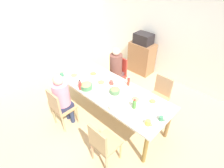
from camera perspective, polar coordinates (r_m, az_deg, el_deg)
The scene contains 28 objects.
ground_plane at distance 4.04m, azimuth 0.00°, elevation -10.55°, with size 6.25×6.25×0.00m, color tan.
wall_back at distance 4.98m, azimuth 19.26°, elevation 15.05°, with size 5.45×0.12×2.60m, color silver.
wall_left at distance 5.25m, azimuth -22.38°, elevation 15.45°, with size 0.12×4.71×2.60m, color silver.
dining_table at distance 3.56m, azimuth 0.00°, elevation -2.89°, with size 2.41×0.93×0.77m.
chair_0 at distance 3.00m, azimuth -2.99°, elevation -18.23°, with size 0.40×0.40×0.90m.
chair_1 at distance 4.51m, azimuth 1.89°, elevation 3.58°, with size 0.40×0.40×0.90m.
person_1 at distance 4.34m, azimuth 1.14°, elevation 5.43°, with size 0.30×0.30×1.21m.
chair_2 at distance 3.68m, azimuth -16.19°, elevation -6.93°, with size 0.40×0.40×0.90m.
person_2 at distance 3.58m, azimuth -15.55°, elevation -3.78°, with size 0.32×0.32×1.20m.
chair_3 at distance 3.96m, azimuth 14.91°, elevation -3.06°, with size 0.40×0.40×0.90m.
plate_0 at distance 3.32m, azimuth 12.72°, elevation -5.50°, with size 0.20×0.20×0.04m.
plate_1 at distance 3.99m, azimuth -11.93°, elevation 2.63°, with size 0.25×0.25×0.04m.
plate_2 at distance 3.98m, azimuth -5.97°, elevation 3.16°, with size 0.25×0.25×0.04m.
plate_3 at distance 3.70m, azimuth -3.44°, elevation 0.43°, with size 0.25×0.25×0.04m.
plate_4 at distance 3.31m, azimuth 7.45°, elevation -4.89°, with size 0.23×0.23×0.04m.
bowl_0 at distance 3.43m, azimuth 0.87°, elevation -2.15°, with size 0.20×0.20×0.09m.
bowl_1 at distance 3.57m, azimuth -8.14°, elevation -0.65°, with size 0.24×0.24×0.11m.
cup_0 at distance 3.08m, azimuth -0.13°, elevation -7.60°, with size 0.12×0.08×0.08m.
cup_1 at distance 3.64m, azimuth -0.22°, elevation 0.44°, with size 0.11×0.07×0.09m.
cup_2 at distance 4.27m, azimuth -8.30°, elevation 5.87°, with size 0.11×0.07×0.08m.
cup_3 at distance 2.91m, azimuth 11.38°, elevation -11.96°, with size 0.12×0.08×0.09m.
cup_4 at distance 4.05m, azimuth -15.61°, elevation 2.90°, with size 0.12×0.08×0.07m.
cup_5 at distance 3.03m, azimuth 15.35°, elevation -10.52°, with size 0.11×0.07×0.07m.
bottle_0 at distance 3.53m, azimuth -10.10°, elevation -0.33°, with size 0.06×0.06×0.22m.
bottle_1 at distance 3.60m, azimuth 5.28°, elevation 0.87°, with size 0.05×0.05×0.21m.
bottle_2 at distance 3.11m, azimuth 7.11°, elevation -6.34°, with size 0.07×0.07×0.19m.
side_cabinet at distance 5.39m, azimuth 9.32°, elevation 8.22°, with size 0.70×0.44×0.90m, color #8F613F.
microwave at distance 5.14m, azimuth 9.98°, elevation 14.02°, with size 0.48×0.36×0.28m, color black.
Camera 1 is at (1.90, -1.99, 2.95)m, focal length 28.81 mm.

